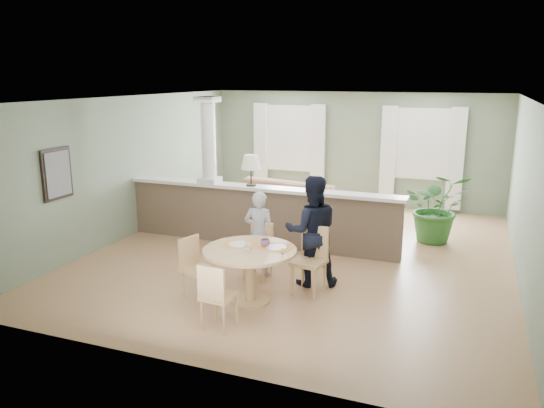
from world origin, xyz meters
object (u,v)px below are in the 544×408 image
at_px(chair_near, 216,294).
at_px(chair_side, 195,265).
at_px(sofa, 279,203).
at_px(chair_far_man, 311,256).
at_px(houseplant, 437,207).
at_px(child_person, 259,233).
at_px(chair_far_boy, 260,248).
at_px(man_person, 312,231).
at_px(dining_table, 250,260).

distance_m(chair_near, chair_side, 1.10).
xyz_separation_m(sofa, chair_far_man, (1.76, -3.42, 0.13)).
height_order(houseplant, child_person, child_person).
bearing_deg(houseplant, chair_side, -127.60).
height_order(chair_far_boy, chair_near, chair_near).
bearing_deg(chair_side, man_person, -35.51).
relative_size(houseplant, dining_table, 1.04).
bearing_deg(chair_far_boy, man_person, 1.92).
bearing_deg(chair_far_man, sofa, 125.69).
distance_m(sofa, houseplant, 3.30).
xyz_separation_m(chair_far_man, chair_side, (-1.48, -0.76, -0.06)).
height_order(chair_side, child_person, child_person).
relative_size(chair_far_boy, chair_near, 0.99).
distance_m(chair_far_man, man_person, 0.42).
relative_size(houseplant, chair_near, 1.56).
bearing_deg(chair_side, chair_far_man, -44.98).
bearing_deg(child_person, chair_side, 61.26).
xyz_separation_m(dining_table, chair_far_boy, (-0.25, 0.93, -0.15)).
xyz_separation_m(houseplant, dining_table, (-2.19, -3.80, -0.05)).
relative_size(chair_side, man_person, 0.52).
height_order(dining_table, chair_side, dining_table).
relative_size(houseplant, chair_far_boy, 1.57).
distance_m(chair_far_man, chair_near, 1.74).
distance_m(sofa, chair_near, 5.10).
bearing_deg(chair_near, chair_far_man, -110.95).
height_order(sofa, man_person, man_person).
bearing_deg(houseplant, man_person, -119.23).
height_order(dining_table, child_person, child_person).
height_order(chair_far_man, chair_side, chair_far_man).
height_order(chair_far_boy, chair_side, chair_side).
bearing_deg(sofa, chair_far_boy, -65.98).
xyz_separation_m(sofa, child_person, (0.80, -3.05, 0.26)).
bearing_deg(chair_side, chair_far_boy, -11.03).
height_order(dining_table, chair_far_man, chair_far_man).
xyz_separation_m(child_person, man_person, (0.88, -0.09, 0.16)).
height_order(houseplant, chair_far_boy, houseplant).
bearing_deg(sofa, chair_side, -77.19).
height_order(chair_near, child_person, child_person).
height_order(sofa, chair_near, chair_near).
distance_m(chair_far_boy, chair_side, 1.17).
bearing_deg(chair_far_man, chair_far_boy, 172.14).
xyz_separation_m(chair_side, man_person, (1.40, 1.04, 0.36)).
relative_size(chair_near, child_person, 0.64).
relative_size(dining_table, child_person, 0.95).
bearing_deg(chair_side, chair_near, -119.65).
bearing_deg(chair_far_boy, houseplant, 50.61).
relative_size(chair_far_boy, chair_side, 0.99).
bearing_deg(sofa, chair_near, -69.45).
bearing_deg(man_person, chair_near, 47.65).
bearing_deg(chair_near, child_person, -79.25).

